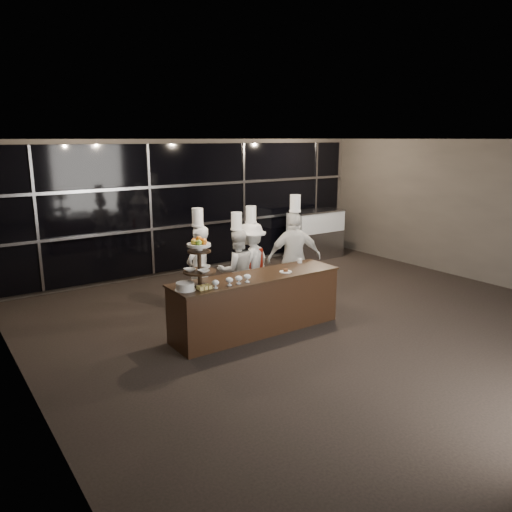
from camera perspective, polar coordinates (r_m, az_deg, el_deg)
room at (r=7.59m, az=11.53°, el=1.53°), size 10.00×10.00×10.00m
window_wall at (r=11.51m, az=-6.50°, el=5.69°), size 8.60×0.10×2.80m
buffet_counter at (r=7.94m, az=0.05°, el=-5.41°), size 2.84×0.74×0.92m
display_stand at (r=7.20m, az=-6.50°, el=-0.24°), size 0.48×0.48×0.74m
compotes at (r=7.31m, az=-2.67°, el=-2.70°), size 0.66×0.11×0.12m
layer_cake at (r=7.13m, az=-8.10°, el=-3.46°), size 0.30×0.30×0.11m
pastry_squares at (r=7.15m, az=-5.94°, el=-3.57°), size 0.19×0.12×0.05m
small_plate at (r=8.02m, az=3.41°, el=-1.75°), size 0.20×0.20×0.05m
chef_cup at (r=8.63m, az=5.02°, el=-0.55°), size 0.08×0.08×0.07m
display_case at (r=12.83m, az=6.82°, el=2.77°), size 1.45×0.63×1.24m
chef_a at (r=8.68m, az=-6.53°, el=-1.44°), size 0.68×0.58×1.87m
chef_b at (r=8.83m, az=-2.19°, el=-1.53°), size 0.83×0.72×1.78m
chef_c at (r=9.21m, az=-0.57°, el=-0.75°), size 1.14×0.94×1.83m
chef_d at (r=9.17m, az=4.39°, el=-0.17°), size 1.10×0.76×2.04m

